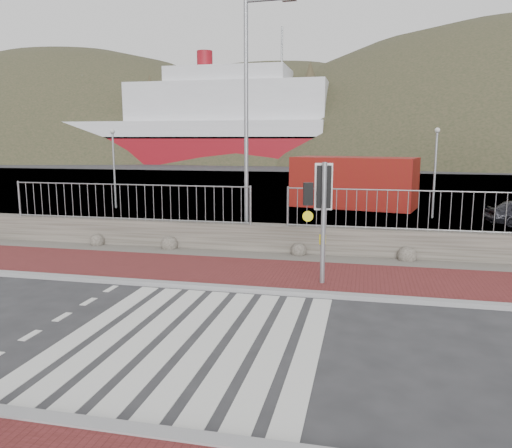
% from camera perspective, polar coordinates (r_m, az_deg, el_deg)
% --- Properties ---
extents(ground, '(220.00, 220.00, 0.00)m').
position_cam_1_polar(ground, '(9.37, -7.20, -12.93)').
color(ground, '#28282B').
rests_on(ground, ground).
extents(sidewalk_far, '(40.00, 3.00, 0.08)m').
position_cam_1_polar(sidewalk_far, '(13.45, -0.72, -5.65)').
color(sidewalk_far, maroon).
rests_on(sidewalk_far, ground).
extents(kerb_near, '(40.00, 0.25, 0.12)m').
position_cam_1_polar(kerb_near, '(6.90, -16.24, -21.55)').
color(kerb_near, gray).
rests_on(kerb_near, ground).
extents(kerb_far, '(40.00, 0.25, 0.12)m').
position_cam_1_polar(kerb_far, '(12.05, -2.36, -7.43)').
color(kerb_far, gray).
rests_on(kerb_far, ground).
extents(zebra_crossing, '(4.62, 5.60, 0.01)m').
position_cam_1_polar(zebra_crossing, '(9.37, -7.20, -12.89)').
color(zebra_crossing, silver).
rests_on(zebra_crossing, ground).
extents(gravel_strip, '(40.00, 1.50, 0.06)m').
position_cam_1_polar(gravel_strip, '(15.35, 1.00, -3.76)').
color(gravel_strip, '#59544C').
rests_on(gravel_strip, ground).
extents(stone_wall, '(40.00, 0.60, 0.90)m').
position_cam_1_polar(stone_wall, '(16.02, 1.58, -1.66)').
color(stone_wall, '#4B473E').
rests_on(stone_wall, ground).
extents(railing, '(18.07, 0.07, 1.22)m').
position_cam_1_polar(railing, '(15.67, 1.49, 3.16)').
color(railing, gray).
rests_on(railing, stone_wall).
extents(quay, '(120.00, 40.00, 0.50)m').
position_cam_1_polar(quay, '(36.33, 7.79, 3.87)').
color(quay, '#4C4C4F').
rests_on(quay, ground).
extents(water, '(220.00, 50.00, 0.05)m').
position_cam_1_polar(water, '(71.18, 10.19, 6.58)').
color(water, '#3F4C54').
rests_on(water, ground).
extents(ferry, '(50.00, 16.00, 20.00)m').
position_cam_1_polar(ferry, '(80.92, -7.56, 10.79)').
color(ferry, maroon).
rests_on(ferry, ground).
extents(hills_backdrop, '(254.00, 90.00, 100.00)m').
position_cam_1_polar(hills_backdrop, '(99.73, 14.32, -6.19)').
color(hills_backdrop, '#272E1C').
rests_on(hills_backdrop, ground).
extents(traffic_signal_far, '(0.75, 0.35, 3.05)m').
position_cam_1_polar(traffic_signal_far, '(12.15, 7.58, 3.04)').
color(traffic_signal_far, gray).
rests_on(traffic_signal_far, ground).
extents(streetlight, '(1.70, 0.27, 7.99)m').
position_cam_1_polar(streetlight, '(16.69, -0.67, 12.76)').
color(streetlight, gray).
rests_on(streetlight, ground).
extents(shipping_container, '(6.84, 4.06, 2.67)m').
position_cam_1_polar(shipping_container, '(27.27, 11.11, 4.70)').
color(shipping_container, maroon).
rests_on(shipping_container, ground).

